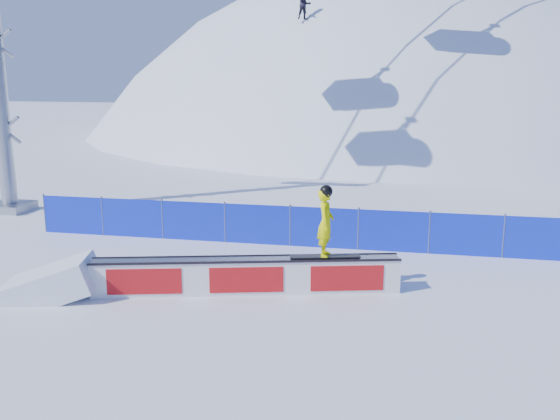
# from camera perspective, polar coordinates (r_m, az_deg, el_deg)

# --- Properties ---
(ground) EXTENTS (160.00, 160.00, 0.00)m
(ground) POSITION_cam_1_polar(r_m,az_deg,el_deg) (13.99, 9.73, -8.90)
(ground) COLOR white
(ground) RESTS_ON ground
(snow_hill) EXTENTS (64.00, 64.00, 64.00)m
(snow_hill) POSITION_cam_1_polar(r_m,az_deg,el_deg) (59.67, 10.59, -10.30)
(snow_hill) COLOR white
(snow_hill) RESTS_ON ground
(safety_fence) EXTENTS (22.05, 0.05, 1.30)m
(safety_fence) POSITION_cam_1_polar(r_m,az_deg,el_deg) (18.09, 10.33, -1.92)
(safety_fence) COLOR #0E25CB
(safety_fence) RESTS_ON ground
(rail_box) EXTENTS (7.05, 2.27, 0.86)m
(rail_box) POSITION_cam_1_polar(r_m,az_deg,el_deg) (14.60, -3.08, -6.03)
(rail_box) COLOR white
(rail_box) RESTS_ON ground
(snow_ramp) EXTENTS (2.35, 1.79, 1.31)m
(snow_ramp) POSITION_cam_1_polar(r_m,az_deg,el_deg) (15.43, -20.05, -7.43)
(snow_ramp) COLOR white
(snow_ramp) RESTS_ON ground
(snowboarder) EXTENTS (1.65, 0.69, 1.70)m
(snowboarder) POSITION_cam_1_polar(r_m,az_deg,el_deg) (14.35, 4.20, -1.10)
(snowboarder) COLOR black
(snowboarder) RESTS_ON rail_box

